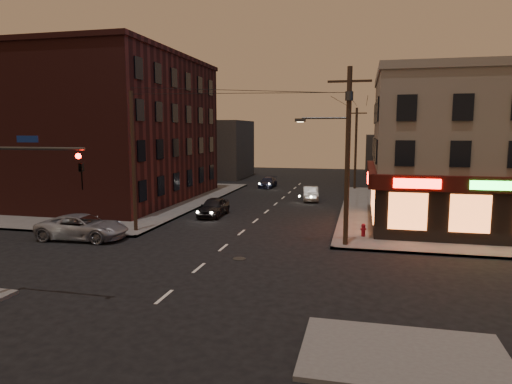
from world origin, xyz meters
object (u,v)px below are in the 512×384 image
(suv_cross, at_px, (83,227))
(sedan_far, at_px, (268,182))
(sedan_near, at_px, (214,207))
(fire_hydrant, at_px, (363,229))
(sedan_mid, at_px, (311,194))

(suv_cross, bearing_deg, sedan_far, -14.18)
(sedan_near, relative_size, fire_hydrant, 5.24)
(sedan_far, bearing_deg, sedan_near, -90.76)
(sedan_far, bearing_deg, suv_cross, -101.28)
(suv_cross, height_order, sedan_near, suv_cross)
(sedan_mid, xyz_separation_m, sedan_far, (-6.05, 8.89, -0.06))
(sedan_mid, bearing_deg, suv_cross, -129.95)
(sedan_near, bearing_deg, sedan_far, 87.93)
(suv_cross, distance_m, fire_hydrant, 17.33)
(fire_hydrant, bearing_deg, sedan_mid, 108.47)
(suv_cross, xyz_separation_m, sedan_near, (5.40, 9.14, -0.04))
(sedan_near, bearing_deg, sedan_mid, 55.74)
(sedan_near, height_order, sedan_mid, sedan_near)
(sedan_mid, height_order, sedan_far, sedan_mid)
(sedan_far, relative_size, fire_hydrant, 5.07)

